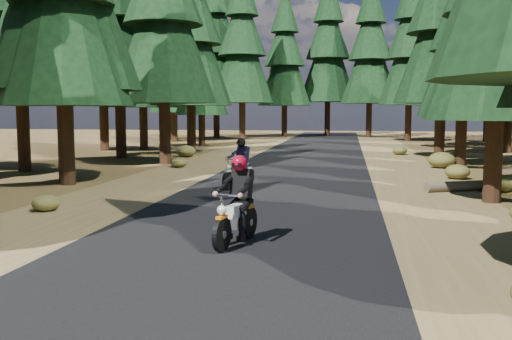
{
  "coord_description": "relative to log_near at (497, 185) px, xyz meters",
  "views": [
    {
      "loc": [
        2.17,
        -11.8,
        2.5
      ],
      "look_at": [
        0.0,
        1.5,
        1.1
      ],
      "focal_mm": 40.0,
      "sensor_mm": 36.0,
      "label": 1
    }
  ],
  "objects": [
    {
      "name": "understory_shrubs",
      "position": [
        -4.67,
        2.88,
        0.12
      ],
      "size": [
        14.39,
        26.83,
        0.7
      ],
      "color": "#474C1E",
      "rests_on": "ground"
    },
    {
      "name": "ground",
      "position": [
        -6.86,
        -7.23,
        -0.16
      ],
      "size": [
        120.0,
        120.0,
        0.0
      ],
      "primitive_type": "plane",
      "color": "#453518",
      "rests_on": "ground"
    },
    {
      "name": "road",
      "position": [
        -6.86,
        -2.23,
        -0.15
      ],
      "size": [
        6.0,
        100.0,
        0.01
      ],
      "primitive_type": "cube",
      "color": "black",
      "rests_on": "ground"
    },
    {
      "name": "shoulder_r",
      "position": [
        -2.26,
        -2.23,
        -0.16
      ],
      "size": [
        3.2,
        100.0,
        0.01
      ],
      "primitive_type": "cube",
      "color": "brown",
      "rests_on": "ground"
    },
    {
      "name": "rider_lead",
      "position": [
        -6.75,
        -8.75,
        0.4
      ],
      "size": [
        0.98,
        1.95,
        1.67
      ],
      "rotation": [
        0.0,
        0.0,
        2.91
      ],
      "color": "white",
      "rests_on": "road"
    },
    {
      "name": "pine_forest",
      "position": [
        -6.88,
        13.82,
        7.73
      ],
      "size": [
        34.59,
        55.08,
        16.32
      ],
      "color": "black",
      "rests_on": "ground"
    },
    {
      "name": "shoulder_l",
      "position": [
        -11.46,
        -2.23,
        -0.16
      ],
      "size": [
        3.2,
        100.0,
        0.01
      ],
      "primitive_type": "cube",
      "color": "brown",
      "rests_on": "ground"
    },
    {
      "name": "log_near",
      "position": [
        0.0,
        0.0,
        0.0
      ],
      "size": [
        4.76,
        2.45,
        0.32
      ],
      "primitive_type": "cylinder",
      "rotation": [
        0.0,
        1.57,
        0.44
      ],
      "color": "#4C4233",
      "rests_on": "ground"
    },
    {
      "name": "rider_follow",
      "position": [
        -8.2,
        -1.01,
        0.38
      ],
      "size": [
        1.19,
        1.87,
        1.61
      ],
      "rotation": [
        0.0,
        0.0,
        2.75
      ],
      "color": "maroon",
      "rests_on": "road"
    }
  ]
}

